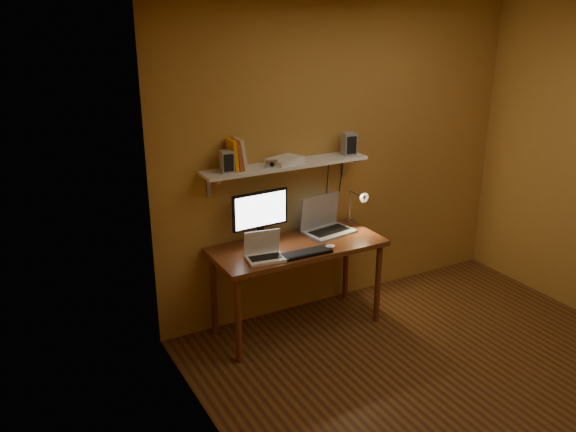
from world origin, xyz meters
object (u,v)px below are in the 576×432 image
desk (297,254)px  monitor (260,215)px  netbook (264,251)px  mouse (330,247)px  wall_shelf (286,165)px  desk_lamp (358,203)px  shelf_camera (271,164)px  laptop (325,222)px  speaker_right (349,144)px  router (285,160)px  speaker_left (227,161)px  keyboard (307,253)px

desk → monitor: (-0.25, 0.16, 0.33)m
netbook → mouse: size_ratio=3.43×
desk → wall_shelf: wall_shelf is taller
monitor → desk_lamp: (0.91, -0.04, -0.04)m
shelf_camera → monitor: bearing=163.3°
laptop → speaker_right: speaker_right is taller
monitor → router: size_ratio=1.75×
monitor → netbook: bearing=-114.1°
speaker_right → shelf_camera: (-0.75, -0.05, -0.06)m
monitor → speaker_left: (-0.26, 0.01, 0.46)m
monitor → keyboard: (0.21, -0.37, -0.23)m
monitor → router: (0.24, 0.04, 0.40)m
shelf_camera → speaker_left: bearing=173.4°
keyboard → shelf_camera: (-0.12, 0.34, 0.64)m
netbook → speaker_left: size_ratio=1.84×
netbook → keyboard: (0.32, -0.10, -0.05)m
mouse → router: router is taller
laptop → keyboard: 0.53m
desk → mouse: mouse is taller
desk_lamp → shelf_camera: bearing=179.4°
laptop → speaker_right: 0.69m
wall_shelf → desk: bearing=-90.0°
keyboard → speaker_left: 0.93m
speaker_right → shelf_camera: 0.75m
mouse → desk_lamp: size_ratio=0.24×
desk_lamp → speaker_right: bearing=141.4°
desk → desk_lamp: size_ratio=3.73×
desk → desk_lamp: 0.73m
desk → router: router is taller
wall_shelf → mouse: size_ratio=15.62×
desk_lamp → monitor: bearing=177.8°
laptop → speaker_left: (-0.86, 0.03, 0.63)m
netbook → keyboard: bearing=-8.4°
mouse → router: size_ratio=0.33×
desk_lamp → router: bearing=173.5°
keyboard → shelf_camera: size_ratio=4.07×
wall_shelf → keyboard: 0.72m
desk → speaker_left: bearing=161.0°
wall_shelf → router: 0.04m
wall_shelf → router: bearing=125.9°
mouse → desk: bearing=133.0°
router → netbook: bearing=-138.3°
laptop → shelf_camera: 0.77m
monitor → netbook: size_ratio=1.57×
shelf_camera → desk: bearing=-40.1°
desk → shelf_camera: (-0.16, 0.13, 0.74)m
wall_shelf → netbook: 0.72m
netbook → desk_lamp: 1.05m
mouse → keyboard: bearing=-177.1°
shelf_camera → laptop: bearing=1.4°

